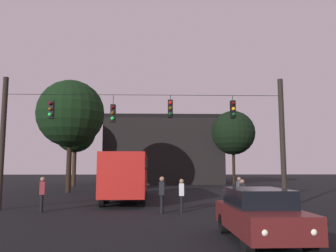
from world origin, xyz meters
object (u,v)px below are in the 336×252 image
pedestrian_trailing (243,194)px  pedestrian_crossing_center (42,192)px  car_far_left (125,181)px  tree_left_silhouette (71,114)px  car_near_right (259,214)px  pedestrian_crossing_left (182,193)px  city_bus (128,172)px  pedestrian_crossing_right (162,192)px  pedestrian_near_bus (239,190)px  tree_behind_building (75,133)px  tree_right_far (233,133)px

pedestrian_trailing → pedestrian_crossing_center: bearing=179.1°
car_far_left → tree_left_silhouette: size_ratio=0.45×
car_near_right → pedestrian_crossing_left: size_ratio=2.73×
pedestrian_crossing_center → car_near_right: bearing=-39.0°
city_bus → tree_left_silhouette: 10.33m
pedestrian_crossing_right → pedestrian_trailing: (3.98, 0.49, -0.10)m
pedestrian_crossing_right → pedestrian_near_bus: (4.32, 2.58, -0.06)m
pedestrian_trailing → tree_behind_building: 28.13m
tree_left_silhouette → pedestrian_trailing: bearing=-48.0°
pedestrian_crossing_left → pedestrian_crossing_center: (-6.84, 0.28, 0.06)m
pedestrian_trailing → tree_right_far: (5.43, 26.61, 5.74)m
city_bus → pedestrian_crossing_left: (3.22, -6.55, -0.97)m
car_far_left → pedestrian_crossing_left: size_ratio=2.79×
pedestrian_crossing_center → pedestrian_trailing: pedestrian_crossing_center is taller
car_near_right → pedestrian_crossing_right: (-2.80, 6.37, 0.18)m
city_bus → tree_right_far: bearing=60.0°
city_bus → tree_behind_building: bearing=114.4°
pedestrian_crossing_right → pedestrian_trailing: 4.02m
car_far_left → pedestrian_crossing_left: (4.55, -18.96, 0.10)m
tree_left_silhouette → tree_behind_building: tree_left_silhouette is taller
city_bus → tree_left_silhouette: size_ratio=1.11×
car_near_right → tree_left_silhouette: tree_left_silhouette is taller
tree_right_far → tree_left_silhouette: bearing=-142.7°
tree_right_far → pedestrian_crossing_left: bearing=-107.6°
pedestrian_trailing → car_far_left: bearing=111.9°
city_bus → pedestrian_trailing: (6.24, -6.43, -0.98)m
tree_left_silhouette → tree_right_far: size_ratio=1.05×
city_bus → pedestrian_trailing: 9.01m
car_near_right → city_bus: bearing=110.8°
car_far_left → pedestrian_trailing: 20.30m
pedestrian_near_bus → car_near_right: bearing=-99.6°
car_far_left → pedestrian_crossing_right: 19.66m
car_near_right → pedestrian_crossing_center: size_ratio=2.58×
city_bus → car_near_right: bearing=-69.2°
pedestrian_near_bus → tree_right_far: (5.10, 24.51, 5.71)m
car_far_left → pedestrian_crossing_center: bearing=-97.0°
pedestrian_crossing_center → pedestrian_crossing_right: (5.88, -0.64, 0.02)m
city_bus → pedestrian_crossing_left: city_bus is taller
pedestrian_crossing_center → tree_right_far: tree_right_far is taller
car_far_left → pedestrian_crossing_right: bearing=-79.5°
tree_right_far → city_bus: bearing=-120.0°
pedestrian_near_bus → tree_behind_building: tree_behind_building is taller
pedestrian_trailing → tree_left_silhouette: size_ratio=0.16×
car_near_right → tree_behind_building: size_ratio=0.50×
car_near_right → tree_left_silhouette: bearing=118.2°
pedestrian_trailing → tree_behind_building: (-14.09, 23.73, 5.43)m
tree_behind_building → car_far_left: bearing=-36.9°
pedestrian_crossing_right → pedestrian_near_bus: pedestrian_crossing_right is taller
city_bus → pedestrian_crossing_right: size_ratio=6.43×
pedestrian_crossing_right → tree_left_silhouette: bearing=120.1°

